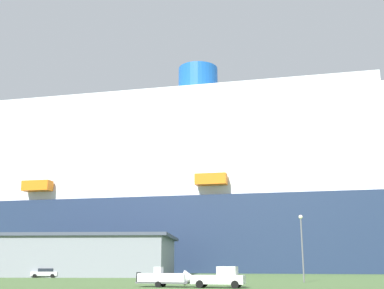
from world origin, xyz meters
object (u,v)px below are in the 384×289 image
street_lamp (302,239)px  parked_car_silver_sedan (45,273)px  small_boat_on_trailer (168,278)px  pickup_truck (220,278)px  cruise_ship (294,197)px

street_lamp → parked_car_silver_sedan: street_lamp is taller
small_boat_on_trailer → parked_car_silver_sedan: bearing=132.6°
pickup_truck → small_boat_on_trailer: pickup_truck is taller
pickup_truck → small_boat_on_trailer: 5.78m
cruise_ship → parked_car_silver_sedan: 73.01m
small_boat_on_trailer → pickup_truck: bearing=-6.9°
pickup_truck → parked_car_silver_sedan: pickup_truck is taller
small_boat_on_trailer → street_lamp: bearing=43.2°
small_boat_on_trailer → parked_car_silver_sedan: size_ratio=1.52×
small_boat_on_trailer → parked_car_silver_sedan: (-27.64, 30.06, -0.13)m
cruise_ship → small_boat_on_trailer: bearing=-103.9°
street_lamp → parked_car_silver_sedan: size_ratio=1.84×
cruise_ship → pickup_truck: cruise_ship is taller
cruise_ship → street_lamp: bearing=-93.8°
pickup_truck → street_lamp: (10.04, 15.52, 4.72)m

